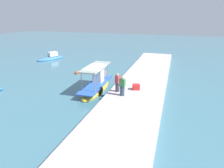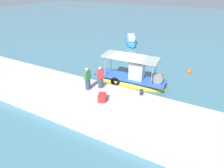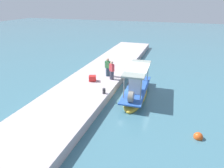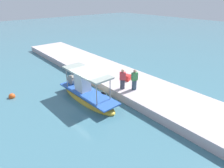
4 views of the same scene
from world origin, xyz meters
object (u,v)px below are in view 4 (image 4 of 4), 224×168
Objects in this scene: main_fishing_boat at (87,94)px; fisherman_near_bollard at (123,80)px; cargo_crate at (127,78)px; marker_buoy at (12,96)px; fisherman_by_crate at (134,81)px; mooring_bollard at (97,76)px.

main_fishing_boat is 3.70× the size of fisherman_near_bollard.
main_fishing_boat is 4.10m from cargo_crate.
marker_buoy is at bearing 52.04° from fisherman_near_bollard.
fisherman_near_bollard is at bearing 42.02° from fisherman_by_crate.
cargo_crate is at bearing -137.69° from mooring_bollard.
cargo_crate is at bearing -56.86° from fisherman_near_bollard.
marker_buoy is at bearing 69.41° from mooring_bollard.
mooring_bollard is 2.80m from cargo_crate.
fisherman_by_crate reaches higher than fisherman_near_bollard.
mooring_bollard is 0.69× the size of cargo_crate.
main_fishing_boat is 10.23× the size of cargo_crate.
marker_buoy is at bearing 51.09° from fisherman_by_crate.
fisherman_by_crate is 1.95m from cargo_crate.
fisherman_near_bollard reaches higher than mooring_bollard.
cargo_crate is at bearing -118.08° from marker_buoy.
main_fishing_boat is 11.96× the size of marker_buoy.
main_fishing_boat is at bearing 84.55° from cargo_crate.
mooring_bollard is at bearing -110.59° from marker_buoy.
mooring_bollard is 7.24m from marker_buoy.
cargo_crate is at bearing -95.45° from main_fishing_boat.
fisherman_near_bollard is 3.24× the size of marker_buoy.
fisherman_by_crate reaches higher than cargo_crate.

